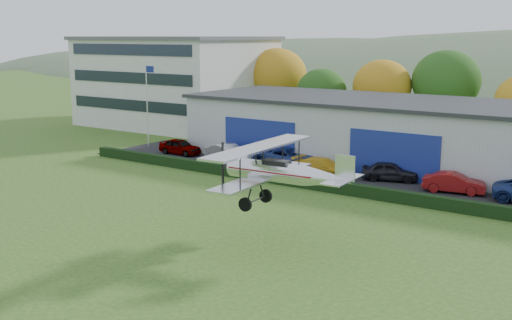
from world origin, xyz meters
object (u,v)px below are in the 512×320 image
Objects in this scene: office_block at (176,81)px; car_5 at (454,183)px; flagpole at (148,97)px; car_1 at (228,154)px; biplane at (278,170)px; car_3 at (324,168)px; car_0 at (180,147)px; hangar at (423,134)px; car_4 at (390,171)px; car_2 at (289,157)px.

office_block is 40.82m from car_5.
car_1 is (11.25, -2.15, -3.95)m from flagpole.
car_1 is 0.56× the size of biplane.
flagpole is 20.73m from car_3.
flagpole is at bearing 143.09° from biplane.
office_block reaches higher than car_0.
car_0 is at bearing 98.44° from car_1.
hangar is 8.47× the size of car_3.
car_5 is at bearing -119.05° from car_4.
car_1 is at bearing -149.20° from hangar.
office_block is at bearing 135.10° from biplane.
car_4 is at bearing 90.48° from biplane.
biplane is at bearing -139.25° from car_2.
car_4 is (-0.01, -6.43, -1.91)m from hangar.
office_block is 5.00× the size of car_5.
car_0 is 0.99× the size of car_5.
biplane is (20.71, -15.77, 3.19)m from car_0.
car_5 is (18.60, 0.83, -0.11)m from car_1.
office_block is 15.33m from flagpole.
car_2 is 13.71m from car_5.
car_5 is (29.85, -1.31, -4.06)m from flagpole.
car_0 is 0.48× the size of biplane.
flagpole is 30.16m from car_5.
car_1 is 13.73m from car_4.
car_1 is (5.97, -0.67, 0.09)m from car_0.
biplane is (9.82, -16.76, 3.11)m from car_2.
car_3 is 0.56× the size of biplane.
flagpole reaches higher than biplane.
car_2 is (-8.71, -6.47, -1.83)m from hangar.
car_3 is (8.98, 0.07, -0.09)m from car_1.
car_1 reaches higher than car_2.
hangar reaches higher than car_2.
office_block is 20.23m from car_0.
hangar is 25.68m from flagpole.
car_3 is at bearing 83.20° from car_5.
car_5 is at bearing 73.06° from biplane.
hangar is 8.52× the size of car_1.
hangar is 9.90× the size of car_4.
car_0 is 26.23m from biplane.
car_0 is (5.28, -1.48, -4.04)m from flagpole.
hangar is at bearing 13.51° from flagpole.
office_block reaches higher than car_5.
office_block is at bearing 66.79° from car_1.
car_0 is 14.96m from car_3.
flagpole is 25.21m from car_4.
car_3 reaches higher than car_0.
car_3 is at bearing -5.87° from flagpole.
flagpole is 16.66m from car_2.
car_5 is at bearing -72.62° from car_1.
car_0 is at bearing -47.22° from office_block.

